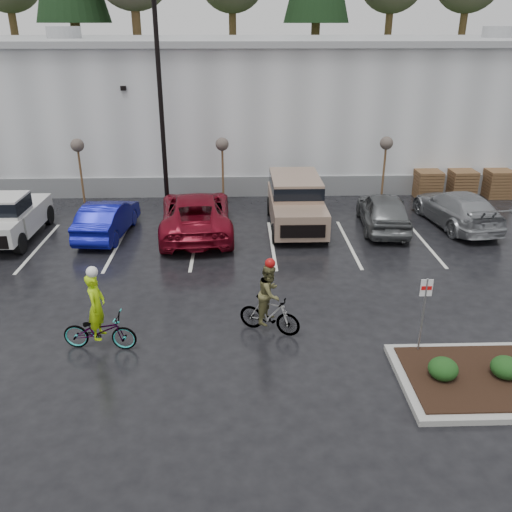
{
  "coord_description": "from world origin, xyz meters",
  "views": [
    {
      "loc": [
        -0.77,
        -11.53,
        7.89
      ],
      "look_at": [
        -0.26,
        3.83,
        1.3
      ],
      "focal_mm": 38.0,
      "sensor_mm": 36.0,
      "label": 1
    }
  ],
  "objects_px": {
    "sapling_east": "(386,147)",
    "pickup_white": "(11,213)",
    "sapling_mid": "(222,148)",
    "pallet_stack_a": "(427,184)",
    "pallet_stack_b": "(462,184)",
    "fire_lane_sign": "(424,307)",
    "car_blue": "(107,218)",
    "suv_tan": "(296,204)",
    "car_red": "(196,213)",
    "sapling_west": "(78,149)",
    "cyclist_olive": "(270,306)",
    "pallet_stack_c": "(498,183)",
    "car_grey": "(383,211)",
    "lamppost": "(159,82)",
    "car_far_silver": "(457,209)",
    "cyclist_hivis": "(99,324)"
  },
  "relations": [
    {
      "from": "sapling_east",
      "to": "pickup_white",
      "type": "xyz_separation_m",
      "value": [
        -15.85,
        -3.79,
        -1.75
      ]
    },
    {
      "from": "sapling_mid",
      "to": "pallet_stack_a",
      "type": "bearing_deg",
      "value": 5.71
    },
    {
      "from": "pallet_stack_b",
      "to": "fire_lane_sign",
      "type": "height_order",
      "value": "fire_lane_sign"
    },
    {
      "from": "pallet_stack_a",
      "to": "car_blue",
      "type": "xyz_separation_m",
      "value": [
        -14.57,
        -4.76,
        0.04
      ]
    },
    {
      "from": "suv_tan",
      "to": "car_red",
      "type": "bearing_deg",
      "value": -172.89
    },
    {
      "from": "sapling_west",
      "to": "sapling_mid",
      "type": "height_order",
      "value": "same"
    },
    {
      "from": "cyclist_olive",
      "to": "pallet_stack_a",
      "type": "bearing_deg",
      "value": -9.35
    },
    {
      "from": "pickup_white",
      "to": "pallet_stack_c",
      "type": "bearing_deg",
      "value": 12.35
    },
    {
      "from": "pallet_stack_a",
      "to": "suv_tan",
      "type": "xyz_separation_m",
      "value": [
        -6.89,
        -4.08,
        0.35
      ]
    },
    {
      "from": "car_grey",
      "to": "cyclist_olive",
      "type": "xyz_separation_m",
      "value": [
        -5.2,
        -8.18,
        0.05
      ]
    },
    {
      "from": "sapling_west",
      "to": "lamppost",
      "type": "bearing_deg",
      "value": -14.04
    },
    {
      "from": "sapling_mid",
      "to": "pickup_white",
      "type": "xyz_separation_m",
      "value": [
        -8.35,
        -3.79,
        -1.75
      ]
    },
    {
      "from": "car_red",
      "to": "pallet_stack_b",
      "type": "bearing_deg",
      "value": -164.36
    },
    {
      "from": "suv_tan",
      "to": "car_far_silver",
      "type": "bearing_deg",
      "value": 0.23
    },
    {
      "from": "pallet_stack_a",
      "to": "cyclist_hivis",
      "type": "relative_size",
      "value": 0.57
    },
    {
      "from": "fire_lane_sign",
      "to": "lamppost",
      "type": "bearing_deg",
      "value": 123.46
    },
    {
      "from": "pallet_stack_b",
      "to": "pallet_stack_c",
      "type": "bearing_deg",
      "value": 0.0
    },
    {
      "from": "pickup_white",
      "to": "suv_tan",
      "type": "bearing_deg",
      "value": 3.52
    },
    {
      "from": "pallet_stack_a",
      "to": "lamppost",
      "type": "bearing_deg",
      "value": -170.91
    },
    {
      "from": "pallet_stack_c",
      "to": "car_far_silver",
      "type": "bearing_deg",
      "value": -131.43
    },
    {
      "from": "sapling_east",
      "to": "car_red",
      "type": "xyz_separation_m",
      "value": [
        -8.52,
        -3.6,
        -1.89
      ]
    },
    {
      "from": "pickup_white",
      "to": "car_far_silver",
      "type": "height_order",
      "value": "pickup_white"
    },
    {
      "from": "sapling_east",
      "to": "cyclist_hivis",
      "type": "xyz_separation_m",
      "value": [
        -10.46,
        -12.18,
        -2.0
      ]
    },
    {
      "from": "pallet_stack_a",
      "to": "pallet_stack_b",
      "type": "relative_size",
      "value": 1.0
    },
    {
      "from": "car_far_silver",
      "to": "pickup_white",
      "type": "bearing_deg",
      "value": -5.47
    },
    {
      "from": "sapling_west",
      "to": "car_grey",
      "type": "distance_m",
      "value": 13.78
    },
    {
      "from": "pallet_stack_a",
      "to": "fire_lane_sign",
      "type": "distance_m",
      "value": 14.6
    },
    {
      "from": "sapling_west",
      "to": "fire_lane_sign",
      "type": "xyz_separation_m",
      "value": [
        11.8,
        -12.8,
        -1.32
      ]
    },
    {
      "from": "lamppost",
      "to": "cyclist_olive",
      "type": "height_order",
      "value": "lamppost"
    },
    {
      "from": "pallet_stack_b",
      "to": "car_far_silver",
      "type": "height_order",
      "value": "car_far_silver"
    },
    {
      "from": "pallet_stack_b",
      "to": "lamppost",
      "type": "bearing_deg",
      "value": -171.98
    },
    {
      "from": "car_grey",
      "to": "sapling_east",
      "type": "bearing_deg",
      "value": -97.93
    },
    {
      "from": "pickup_white",
      "to": "pallet_stack_a",
      "type": "bearing_deg",
      "value": 14.62
    },
    {
      "from": "cyclist_hivis",
      "to": "car_red",
      "type": "bearing_deg",
      "value": -6.99
    },
    {
      "from": "lamppost",
      "to": "pallet_stack_c",
      "type": "relative_size",
      "value": 6.83
    },
    {
      "from": "suv_tan",
      "to": "pallet_stack_b",
      "type": "bearing_deg",
      "value": 25.41
    },
    {
      "from": "sapling_east",
      "to": "car_blue",
      "type": "bearing_deg",
      "value": -162.71
    },
    {
      "from": "sapling_mid",
      "to": "cyclist_olive",
      "type": "distance_m",
      "value": 11.76
    },
    {
      "from": "lamppost",
      "to": "car_blue",
      "type": "xyz_separation_m",
      "value": [
        -2.07,
        -2.76,
        -4.98
      ]
    },
    {
      "from": "pallet_stack_c",
      "to": "pickup_white",
      "type": "bearing_deg",
      "value": -167.65
    },
    {
      "from": "car_grey",
      "to": "pallet_stack_c",
      "type": "bearing_deg",
      "value": -142.34
    },
    {
      "from": "pallet_stack_c",
      "to": "car_grey",
      "type": "distance_m",
      "value": 8.03
    },
    {
      "from": "cyclist_hivis",
      "to": "sapling_west",
      "type": "bearing_deg",
      "value": 21.93
    },
    {
      "from": "pallet_stack_c",
      "to": "car_red",
      "type": "bearing_deg",
      "value": -162.44
    },
    {
      "from": "car_blue",
      "to": "cyclist_hivis",
      "type": "distance_m",
      "value": 8.57
    },
    {
      "from": "pallet_stack_b",
      "to": "fire_lane_sign",
      "type": "bearing_deg",
      "value": -114.88
    },
    {
      "from": "car_red",
      "to": "car_far_silver",
      "type": "distance_m",
      "value": 10.96
    },
    {
      "from": "pickup_white",
      "to": "car_red",
      "type": "height_order",
      "value": "pickup_white"
    },
    {
      "from": "sapling_mid",
      "to": "fire_lane_sign",
      "type": "distance_m",
      "value": 13.92
    },
    {
      "from": "sapling_west",
      "to": "sapling_east",
      "type": "xyz_separation_m",
      "value": [
        14.0,
        0.0,
        0.0
      ]
    }
  ]
}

